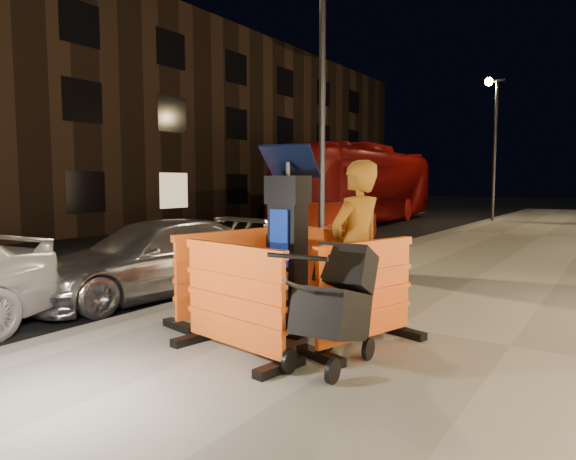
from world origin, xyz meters
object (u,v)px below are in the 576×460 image
Objects in this scene: barrier_front at (234,300)px; stroller at (332,308)px; bus_doubledecker at (363,223)px; barrier_back at (329,272)px; car_silver at (154,295)px; parking_kiosk at (288,246)px; barrier_kerbside at (223,276)px; man at (356,250)px; car_red at (328,250)px; barrier_bldgside at (365,294)px.

stroller is (0.92, 0.29, -0.01)m from barrier_front.
bus_doubledecker is 18.44m from stroller.
car_silver is at bearing -161.60° from barrier_back.
bus_doubledecker is (-6.70, 16.11, -1.13)m from parking_kiosk.
stroller reaches higher than car_silver.
barrier_front reaches higher than car_silver.
man is (1.67, 0.24, 0.41)m from barrier_kerbside.
barrier_kerbside is at bearing -74.61° from car_red.
parking_kiosk is at bearing 139.45° from stroller.
bus_doubledecker is at bearing 105.34° from car_red.
bus_doubledecker is at bearing 112.80° from car_silver.
barrier_bldgside is at bearing 14.75° from parking_kiosk.
parking_kiosk is at bearing -5.93° from car_silver.
parking_kiosk is 0.51× the size of car_red.
car_silver is at bearing 80.85° from barrier_kerbside.
barrier_kerbside is 1.29× the size of stroller.
barrier_kerbside is (-0.95, 0.00, -0.44)m from parking_kiosk.
barrier_front is 1.00× the size of barrier_back.
bus_doubledecker reaches higher than barrier_bldgside.
barrier_back is 1.85m from stroller.
barrier_front is at bearing -72.25° from barrier_back.
car_red is 2.02× the size of man.
barrier_front is at bearing -20.14° from car_silver.
stroller is at bearing 27.31° from barrier_front.
man is 1.77× the size of stroller.
barrier_back is 1.34m from barrier_bldgside.
barrier_back is at bearing 99.75° from barrier_front.
barrier_kerbside is 1.90m from barrier_bldgside.
barrier_bldgside is at bearing -62.71° from car_red.
barrier_bldgside is (1.90, 0.00, 0.00)m from barrier_kerbside.
barrier_front is 1.00× the size of barrier_bldgside.
man is (0.72, 0.24, -0.02)m from parking_kiosk.
barrier_bldgside is at bearing -69.26° from bus_doubledecker.
man is (4.32, -7.15, 1.11)m from car_red.
barrier_bldgside is at bearing 54.75° from barrier_front.
barrier_back is (0.00, 1.90, 0.00)m from barrier_front.
barrier_front is at bearing -167.56° from stroller.
parking_kiosk is at bearing -72.08° from bus_doubledecker.
barrier_back reaches higher than stroller.
barrier_kerbside is at bearing -66.88° from man.
parking_kiosk is 1.40× the size of barrier_bldgside.
car_red is at bearing 123.06° from barrier_front.
barrier_back reaches higher than car_silver.
stroller is at bearing -165.50° from barrier_bldgside.
man is at bearing 97.41° from stroller.
barrier_front is at bearing -75.25° from parking_kiosk.
man reaches higher than car_silver.
barrier_back is at bearing -32.25° from barrier_kerbside.
man reaches higher than barrier_kerbside.
car_red is at bearing 136.91° from barrier_back.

